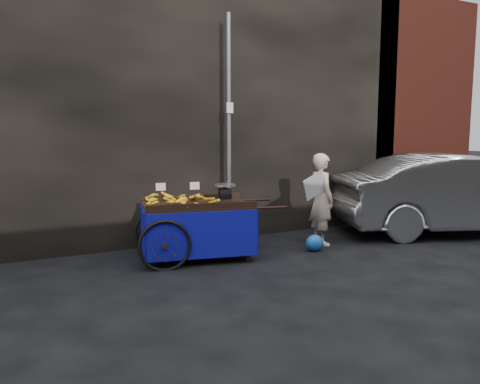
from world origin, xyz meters
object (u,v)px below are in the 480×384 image
banana_cart (194,210)px  vendor (321,199)px  parked_car (458,194)px  plastic_bag (314,243)px

banana_cart → vendor: vendor is taller
banana_cart → parked_car: size_ratio=0.52×
parked_car → banana_cart: bearing=104.8°
vendor → plastic_bag: bearing=137.3°
plastic_bag → banana_cart: bearing=165.5°
plastic_bag → parked_car: parked_car is taller
banana_cart → plastic_bag: banana_cart is taller
banana_cart → parked_car: 5.34m
banana_cart → plastic_bag: bearing=-2.7°
vendor → parked_car: vendor is taller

